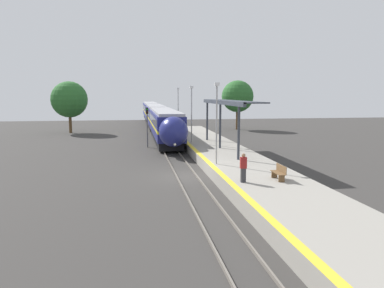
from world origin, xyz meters
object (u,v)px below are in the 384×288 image
(platform_bench, at_px, (279,172))
(lamppost_mid, at_px, (192,111))
(train, at_px, (156,115))
(person_waiting, at_px, (243,167))
(lamppost_near, at_px, (217,118))
(lamppost_far, at_px, (178,107))
(railway_signal, at_px, (147,123))

(platform_bench, relative_size, lamppost_mid, 0.26)
(train, xyz_separation_m, person_waiting, (2.50, -43.83, -0.53))
(train, height_order, platform_bench, train)
(lamppost_near, xyz_separation_m, lamppost_far, (0.00, 23.76, 0.00))
(lamppost_near, bearing_deg, platform_bench, -64.90)
(platform_bench, height_order, lamppost_near, lamppost_near)
(person_waiting, distance_m, lamppost_near, 6.27)
(platform_bench, distance_m, lamppost_near, 6.72)
(person_waiting, bearing_deg, platform_bench, 6.39)
(lamppost_near, distance_m, lamppost_mid, 11.88)
(train, xyz_separation_m, lamppost_near, (2.19, -38.06, 1.91))
(lamppost_mid, bearing_deg, lamppost_near, -90.00)
(train, distance_m, railway_signal, 22.80)
(lamppost_mid, bearing_deg, train, 94.78)
(person_waiting, bearing_deg, railway_signal, 102.60)
(train, relative_size, lamppost_near, 10.58)
(platform_bench, bearing_deg, lamppost_near, 115.10)
(platform_bench, xyz_separation_m, person_waiting, (-2.28, -0.25, 0.40))
(platform_bench, relative_size, railway_signal, 0.34)
(lamppost_far, bearing_deg, platform_bench, -84.96)
(lamppost_far, bearing_deg, train, 98.71)
(railway_signal, relative_size, lamppost_mid, 0.76)
(railway_signal, relative_size, lamppost_near, 0.76)
(person_waiting, relative_size, railway_signal, 0.38)
(train, distance_m, person_waiting, 43.90)
(lamppost_near, relative_size, lamppost_far, 1.00)
(platform_bench, bearing_deg, railway_signal, 108.53)
(platform_bench, distance_m, railway_signal, 22.07)
(train, height_order, lamppost_near, lamppost_near)
(person_waiting, bearing_deg, train, 93.26)
(platform_bench, distance_m, lamppost_far, 29.52)
(person_waiting, height_order, lamppost_near, lamppost_near)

